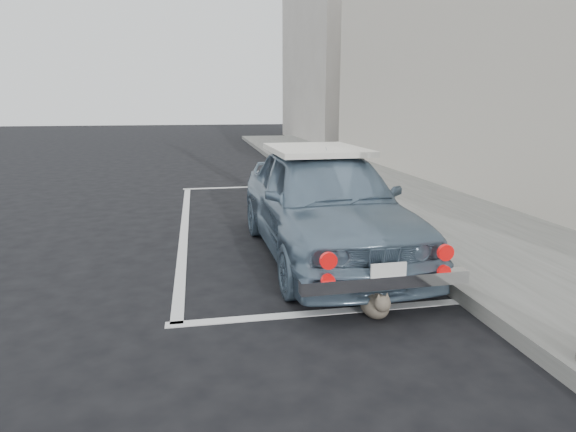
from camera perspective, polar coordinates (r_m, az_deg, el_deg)
ground at (r=4.98m, az=-2.32°, el=-9.43°), size 80.00×80.00×0.00m
sidewalk at (r=7.82m, az=19.22°, el=-1.13°), size 2.80×40.00×0.15m
shop_building at (r=11.15m, az=30.16°, el=19.66°), size 3.50×18.00×7.00m
building_far at (r=25.61m, az=5.46°, el=17.88°), size 3.50×10.00×8.00m
pline_rear at (r=4.62m, az=4.87°, el=-11.27°), size 3.00×0.12×0.01m
pline_front at (r=11.27m, az=-4.68°, el=3.44°), size 3.00×0.12×0.01m
pline_side at (r=7.79m, az=-12.17°, el=-1.27°), size 0.12×7.00×0.01m
retro_coupe at (r=6.10m, az=4.23°, el=1.75°), size 1.74×4.14×1.40m
cat at (r=4.53m, az=10.32°, el=-10.16°), size 0.26×0.56×0.30m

